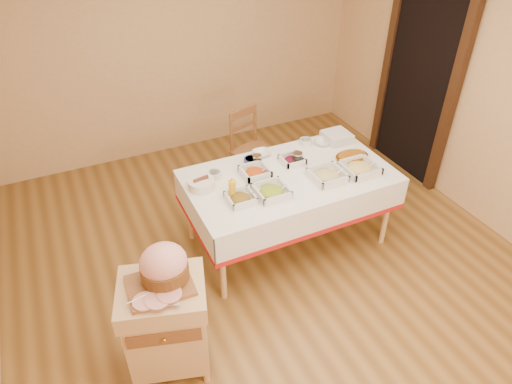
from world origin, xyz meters
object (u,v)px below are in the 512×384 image
dining_table (289,190)px  mustard_bottle (232,188)px  ham_on_board (163,268)px  brass_platter (352,157)px  butcher_cart (167,322)px  bread_basket (201,184)px  preserve_jar_right (297,159)px  dining_chair (252,150)px  preserve_jar_left (257,161)px  plate_stack (337,137)px

dining_table → mustard_bottle: mustard_bottle is taller
ham_on_board → brass_platter: size_ratio=1.33×
butcher_cart → bread_basket: size_ratio=3.55×
preserve_jar_right → brass_platter: size_ratio=0.36×
dining_chair → preserve_jar_left: (-0.29, -0.73, 0.34)m
ham_on_board → preserve_jar_right: (1.50, 0.93, -0.11)m
bread_basket → plate_stack: (1.48, 0.20, 0.00)m
butcher_cart → brass_platter: 2.23m
bread_basket → preserve_jar_left: bearing=12.1°
dining_table → dining_chair: dining_chair is taller
butcher_cart → dining_chair: size_ratio=0.88×
plate_stack → preserve_jar_left: bearing=-175.4°
ham_on_board → preserve_jar_right: ham_on_board is taller
ham_on_board → preserve_jar_left: ham_on_board is taller
dining_table → preserve_jar_left: bearing=126.6°
dining_table → plate_stack: bearing=25.2°
brass_platter → dining_chair: bearing=119.2°
brass_platter → preserve_jar_left: bearing=162.5°
dining_table → ham_on_board: bearing=-149.4°
butcher_cart → mustard_bottle: 1.17m
dining_table → preserve_jar_left: size_ratio=16.92×
dining_table → dining_chair: 1.01m
plate_stack → brass_platter: bearing=-99.1°
dining_chair → ham_on_board: bearing=-128.9°
dining_chair → brass_platter: 1.19m
butcher_cart → preserve_jar_right: bearing=32.0°
dining_table → ham_on_board: (-1.35, -0.80, 0.32)m
dining_table → mustard_bottle: (-0.58, -0.08, 0.25)m
bread_basket → preserve_jar_right: bearing=-0.6°
preserve_jar_left → bread_basket: bearing=-167.9°
preserve_jar_left → brass_platter: (0.85, -0.27, -0.03)m
dining_table → plate_stack: 0.81m
ham_on_board → preserve_jar_left: bearing=42.5°
brass_platter → mustard_bottle: bearing=-176.4°
butcher_cart → preserve_jar_left: 1.66m
ham_on_board → mustard_bottle: bearing=42.9°
mustard_bottle → bread_basket: 0.29m
brass_platter → bread_basket: bearing=174.2°
dining_chair → mustard_bottle: size_ratio=4.68×
mustard_bottle → brass_platter: (1.24, 0.08, -0.07)m
ham_on_board → dining_table: bearing=30.6°
plate_stack → preserve_jar_right: bearing=-159.9°
butcher_cart → bread_basket: 1.21m
dining_chair → preserve_jar_left: 0.86m
butcher_cart → preserve_jar_right: (1.54, 0.96, 0.36)m
dining_table → preserve_jar_right: 0.29m
dining_chair → bread_basket: size_ratio=4.02×
dining_chair → preserve_jar_right: dining_chair is taller
preserve_jar_left → butcher_cart: bearing=-137.6°
ham_on_board → plate_stack: size_ratio=1.75×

